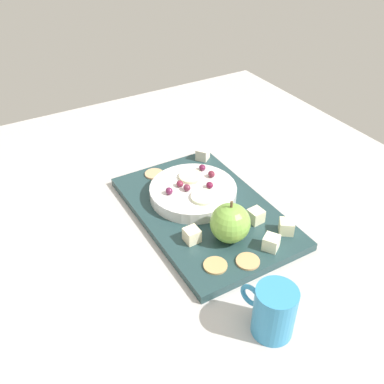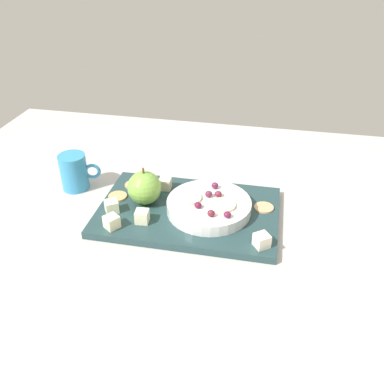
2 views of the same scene
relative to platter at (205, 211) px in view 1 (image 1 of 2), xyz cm
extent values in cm
cube|color=#B7B3B0|center=(3.01, 2.10, -2.66)|extent=(130.82, 107.41, 3.64)
cube|color=#243F41|center=(0.00, 0.00, 0.00)|extent=(39.46, 25.40, 1.68)
cylinder|color=silver|center=(-4.58, -0.06, 2.12)|extent=(18.41, 18.41, 2.56)
sphere|color=#79AE43|center=(10.10, -0.72, 4.63)|extent=(7.57, 7.57, 7.57)
cylinder|color=brown|center=(10.10, -0.72, 9.01)|extent=(0.50, 0.50, 1.20)
cube|color=#EDF2CC|center=(16.15, 4.36, 2.20)|extent=(3.76, 3.76, 2.72)
cube|color=#EEEABE|center=(8.55, 6.58, 2.20)|extent=(2.93, 2.93, 2.72)
cube|color=#F9F3C1|center=(14.12, 9.68, 2.20)|extent=(3.80, 3.80, 2.72)
cube|color=#F3E7CC|center=(-16.60, 9.62, 2.20)|extent=(3.80, 3.80, 2.72)
cube|color=#F9EBC2|center=(7.09, -7.16, 2.20)|extent=(2.78, 2.78, 2.72)
cylinder|color=tan|center=(-16.39, -3.50, 1.04)|extent=(4.29, 4.29, 0.40)
cylinder|color=tan|center=(14.90, -6.93, 1.04)|extent=(4.29, 4.29, 0.40)
cylinder|color=tan|center=(16.97, -1.39, 1.04)|extent=(4.29, 4.29, 0.40)
ellipsoid|color=maroon|center=(-6.25, -2.32, 4.08)|extent=(1.60, 1.44, 1.36)
ellipsoid|color=maroon|center=(-4.21, -1.78, 4.13)|extent=(1.60, 1.44, 1.45)
ellipsoid|color=maroon|center=(-5.90, 5.27, 4.14)|extent=(1.60, 1.44, 1.47)
ellipsoid|color=#611B3C|center=(-9.20, 4.99, 4.05)|extent=(1.60, 1.44, 1.30)
ellipsoid|color=#652044|center=(-5.01, -5.52, 4.16)|extent=(1.60, 1.44, 1.50)
ellipsoid|color=maroon|center=(-2.70, 2.83, 4.05)|extent=(1.60, 1.44, 1.30)
cylinder|color=beige|center=(-0.23, -0.17, 3.70)|extent=(5.25, 5.25, 0.60)
cylinder|color=beige|center=(-7.85, 1.27, 3.70)|extent=(5.25, 5.25, 0.60)
cylinder|color=#338BBF|center=(29.44, -5.81, 3.61)|extent=(6.49, 6.49, 8.90)
torus|color=#338BBF|center=(25.15, -6.99, 3.61)|extent=(4.07, 1.84, 4.00)
camera|label=1|loc=(59.43, -37.58, 56.90)|focal=40.74mm
camera|label=2|loc=(-15.77, 73.79, 53.66)|focal=38.91mm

